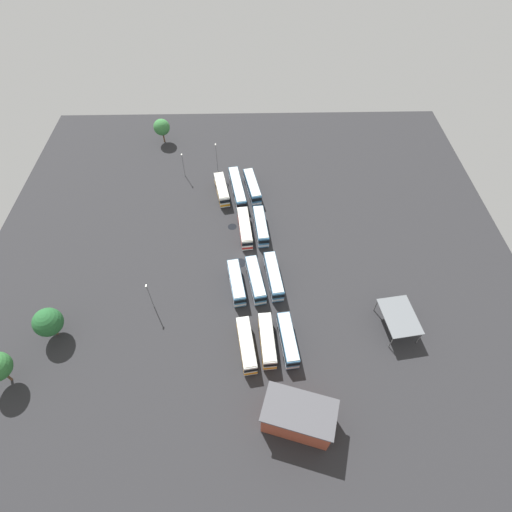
{
  "coord_description": "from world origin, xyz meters",
  "views": [
    {
      "loc": [
        -57.05,
        -0.2,
        71.13
      ],
      "look_at": [
        -0.71,
        -1.39,
        1.56
      ],
      "focal_mm": 27.51,
      "sensor_mm": 36.0,
      "label": 1
    }
  ],
  "objects_px": {
    "bus_row2_slot1": "(245,228)",
    "lamp_post_near_entrance": "(150,295)",
    "bus_row3_slot1": "(237,188)",
    "maintenance_shelter": "(400,317)",
    "lamp_post_far_corner": "(183,164)",
    "lamp_post_mid_lot": "(217,157)",
    "bus_row1_slot1": "(255,280)",
    "bus_row3_slot2": "(222,189)",
    "bus_row0_slot2": "(247,345)",
    "bus_row3_slot0": "(252,187)",
    "tree_south_edge": "(48,322)",
    "depot_building": "(298,416)",
    "bus_row2_slot0": "(261,226)",
    "bus_row1_slot0": "(274,276)",
    "bus_row0_slot1": "(267,340)",
    "bus_row0_slot0": "(288,340)",
    "bus_row1_slot2": "(236,283)",
    "tree_northeast": "(162,127)"
  },
  "relations": [
    {
      "from": "bus_row1_slot1",
      "to": "bus_row3_slot1",
      "type": "relative_size",
      "value": 0.78
    },
    {
      "from": "depot_building",
      "to": "lamp_post_far_corner",
      "type": "relative_size",
      "value": 1.82
    },
    {
      "from": "bus_row2_slot1",
      "to": "maintenance_shelter",
      "type": "height_order",
      "value": "maintenance_shelter"
    },
    {
      "from": "bus_row1_slot2",
      "to": "tree_northeast",
      "type": "height_order",
      "value": "tree_northeast"
    },
    {
      "from": "bus_row0_slot1",
      "to": "bus_row3_slot0",
      "type": "bearing_deg",
      "value": 2.84
    },
    {
      "from": "bus_row2_slot1",
      "to": "bus_row3_slot2",
      "type": "bearing_deg",
      "value": 23.34
    },
    {
      "from": "bus_row1_slot0",
      "to": "tree_south_edge",
      "type": "bearing_deg",
      "value": 105.3
    },
    {
      "from": "bus_row3_slot2",
      "to": "tree_south_edge",
      "type": "height_order",
      "value": "tree_south_edge"
    },
    {
      "from": "bus_row3_slot2",
      "to": "lamp_post_mid_lot",
      "type": "height_order",
      "value": "lamp_post_mid_lot"
    },
    {
      "from": "bus_row2_slot0",
      "to": "lamp_post_far_corner",
      "type": "relative_size",
      "value": 1.54
    },
    {
      "from": "bus_row0_slot0",
      "to": "bus_row2_slot1",
      "type": "height_order",
      "value": "same"
    },
    {
      "from": "depot_building",
      "to": "maintenance_shelter",
      "type": "bearing_deg",
      "value": -49.63
    },
    {
      "from": "bus_row0_slot1",
      "to": "bus_row1_slot2",
      "type": "xyz_separation_m",
      "value": [
        13.83,
        6.11,
        -0.0
      ]
    },
    {
      "from": "bus_row3_slot0",
      "to": "bus_row0_slot2",
      "type": "bearing_deg",
      "value": 177.77
    },
    {
      "from": "bus_row3_slot2",
      "to": "maintenance_shelter",
      "type": "xyz_separation_m",
      "value": [
        -40.26,
        -36.47,
        1.91
      ]
    },
    {
      "from": "depot_building",
      "to": "bus_row0_slot1",
      "type": "bearing_deg",
      "value": 17.49
    },
    {
      "from": "lamp_post_mid_lot",
      "to": "bus_row3_slot1",
      "type": "bearing_deg",
      "value": -148.97
    },
    {
      "from": "bus_row2_slot0",
      "to": "bus_row3_slot2",
      "type": "distance_m",
      "value": 16.74
    },
    {
      "from": "lamp_post_near_entrance",
      "to": "lamp_post_far_corner",
      "type": "xyz_separation_m",
      "value": [
        42.6,
        -2.65,
        -0.28
      ]
    },
    {
      "from": "bus_row0_slot0",
      "to": "bus_row0_slot2",
      "type": "distance_m",
      "value": 8.06
    },
    {
      "from": "bus_row3_slot2",
      "to": "bus_row1_slot1",
      "type": "bearing_deg",
      "value": -164.24
    },
    {
      "from": "bus_row0_slot1",
      "to": "bus_row3_slot0",
      "type": "xyz_separation_m",
      "value": [
        44.87,
        2.22,
        0.0
      ]
    },
    {
      "from": "bus_row1_slot0",
      "to": "bus_row2_slot1",
      "type": "xyz_separation_m",
      "value": [
        14.5,
        6.23,
        0.0
      ]
    },
    {
      "from": "tree_south_edge",
      "to": "lamp_post_mid_lot",
      "type": "bearing_deg",
      "value": -31.08
    },
    {
      "from": "bus_row2_slot0",
      "to": "bus_row1_slot0",
      "type": "bearing_deg",
      "value": -171.04
    },
    {
      "from": "bus_row3_slot1",
      "to": "lamp_post_mid_lot",
      "type": "height_order",
      "value": "lamp_post_mid_lot"
    },
    {
      "from": "bus_row3_slot2",
      "to": "maintenance_shelter",
      "type": "height_order",
      "value": "maintenance_shelter"
    },
    {
      "from": "lamp_post_mid_lot",
      "to": "bus_row1_slot1",
      "type": "bearing_deg",
      "value": -165.89
    },
    {
      "from": "lamp_post_mid_lot",
      "to": "tree_south_edge",
      "type": "height_order",
      "value": "lamp_post_mid_lot"
    },
    {
      "from": "bus_row2_slot1",
      "to": "lamp_post_near_entrance",
      "type": "xyz_separation_m",
      "value": [
        -20.64,
        19.29,
        2.49
      ]
    },
    {
      "from": "bus_row3_slot1",
      "to": "maintenance_shelter",
      "type": "distance_m",
      "value": 51.92
    },
    {
      "from": "bus_row1_slot0",
      "to": "bus_row3_slot2",
      "type": "xyz_separation_m",
      "value": [
        28.51,
        12.27,
        -0.0
      ]
    },
    {
      "from": "bus_row2_slot1",
      "to": "tree_northeast",
      "type": "relative_size",
      "value": 1.59
    },
    {
      "from": "tree_south_edge",
      "to": "lamp_post_far_corner",
      "type": "bearing_deg",
      "value": -23.62
    },
    {
      "from": "bus_row0_slot2",
      "to": "bus_row2_slot0",
      "type": "distance_m",
      "value": 31.49
    },
    {
      "from": "bus_row1_slot1",
      "to": "lamp_post_mid_lot",
      "type": "height_order",
      "value": "lamp_post_mid_lot"
    },
    {
      "from": "bus_row3_slot0",
      "to": "lamp_post_mid_lot",
      "type": "xyz_separation_m",
      "value": [
        8.73,
        9.58,
        3.12
      ]
    },
    {
      "from": "lamp_post_far_corner",
      "to": "bus_row3_slot0",
      "type": "bearing_deg",
      "value": -110.52
    },
    {
      "from": "tree_northeast",
      "to": "tree_south_edge",
      "type": "height_order",
      "value": "tree_south_edge"
    },
    {
      "from": "tree_south_edge",
      "to": "bus_row0_slot0",
      "type": "bearing_deg",
      "value": -94.07
    },
    {
      "from": "depot_building",
      "to": "lamp_post_near_entrance",
      "type": "relative_size",
      "value": 1.7
    },
    {
      "from": "tree_south_edge",
      "to": "depot_building",
      "type": "bearing_deg",
      "value": -111.09
    },
    {
      "from": "maintenance_shelter",
      "to": "lamp_post_far_corner",
      "type": "distance_m",
      "value": 67.37
    },
    {
      "from": "bus_row2_slot1",
      "to": "depot_building",
      "type": "relative_size",
      "value": 0.87
    },
    {
      "from": "bus_row2_slot0",
      "to": "depot_building",
      "type": "height_order",
      "value": "depot_building"
    },
    {
      "from": "bus_row0_slot0",
      "to": "lamp_post_far_corner",
      "type": "bearing_deg",
      "value": 25.66
    },
    {
      "from": "maintenance_shelter",
      "to": "lamp_post_mid_lot",
      "type": "bearing_deg",
      "value": 37.26
    },
    {
      "from": "bus_row3_slot0",
      "to": "bus_row1_slot2",
      "type": "bearing_deg",
      "value": 172.87
    },
    {
      "from": "bus_row2_slot1",
      "to": "bus_row1_slot1",
      "type": "bearing_deg",
      "value": -171.66
    },
    {
      "from": "bus_row0_slot2",
      "to": "bus_row3_slot0",
      "type": "bearing_deg",
      "value": -2.23
    }
  ]
}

